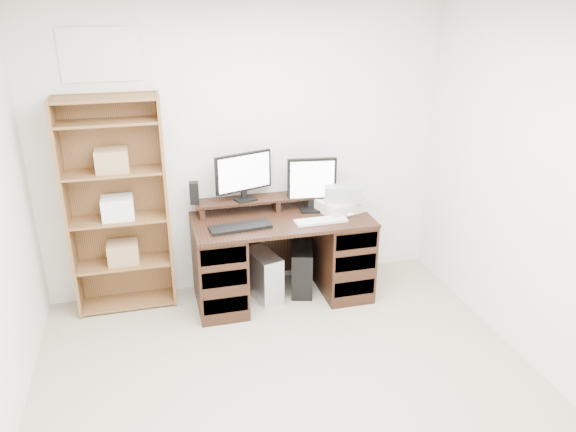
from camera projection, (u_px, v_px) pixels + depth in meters
name	position (u px, v px, depth m)	size (l,w,h in m)	color
room	(312.00, 248.00, 3.01)	(3.54, 4.04, 2.54)	#B1A68B
desk	(282.00, 256.00, 4.86)	(1.50, 0.70, 0.75)	black
riser_shelf	(276.00, 199.00, 4.88)	(1.40, 0.22, 0.12)	black
monitor_wide	(244.00, 174.00, 4.71)	(0.50, 0.20, 0.41)	black
monitor_small	(312.00, 182.00, 4.81)	(0.42, 0.18, 0.46)	black
speaker	(194.00, 193.00, 4.67)	(0.08, 0.08, 0.19)	black
keyboard_black	(240.00, 227.00, 4.51)	(0.50, 0.17, 0.03)	black
keyboard_white	(321.00, 221.00, 4.64)	(0.43, 0.13, 0.02)	silver
mouse	(349.00, 214.00, 4.76)	(0.08, 0.05, 0.03)	white
printer	(342.00, 205.00, 4.87)	(0.40, 0.30, 0.10)	#BEB7A5
basket	(343.00, 192.00, 4.83)	(0.31, 0.22, 0.13)	#959A9F
tower_silver	(263.00, 275.00, 4.92)	(0.19, 0.42, 0.42)	silver
tower_black	(302.00, 268.00, 5.03)	(0.29, 0.46, 0.43)	black
bookshelf	(118.00, 205.00, 4.55)	(0.80, 0.30, 1.80)	brown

